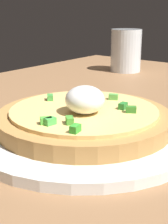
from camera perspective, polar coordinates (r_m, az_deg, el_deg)
The scene contains 4 objects.
dining_table at distance 49.22cm, azimuth -8.35°, elevation -4.13°, with size 126.74×70.92×3.46cm, color #896140.
plate at distance 44.27cm, azimuth 0.00°, elevation -3.21°, with size 29.75×29.75×1.21cm, color white.
pizza at distance 43.48cm, azimuth 0.01°, elevation -0.84°, with size 22.61×22.61×5.89cm.
cup_near at distance 88.40cm, azimuth 7.11°, elevation 9.89°, with size 7.77×7.77×10.68cm.
Camera 1 is at (-31.14, -33.56, 19.79)cm, focal length 53.93 mm.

